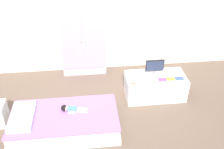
% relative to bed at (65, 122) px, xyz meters
% --- Properties ---
extents(ground_plane, '(10.00, 10.00, 0.02)m').
position_rel_bed_xyz_m(ground_plane, '(0.45, 0.12, -0.14)').
color(ground_plane, brown).
extents(back_wall, '(6.40, 0.05, 2.70)m').
position_rel_bed_xyz_m(back_wall, '(0.45, 1.70, 1.22)').
color(back_wall, silver).
rests_on(back_wall, ground_plane).
extents(bed, '(1.55, 0.83, 0.27)m').
position_rel_bed_xyz_m(bed, '(0.00, 0.00, 0.00)').
color(bed, white).
rests_on(bed, ground_plane).
extents(pillow, '(0.32, 0.59, 0.07)m').
position_rel_bed_xyz_m(pillow, '(-0.58, -0.00, 0.17)').
color(pillow, silver).
rests_on(pillow, bed).
extents(doll, '(0.39, 0.15, 0.10)m').
position_rel_bed_xyz_m(doll, '(0.08, 0.08, 0.17)').
color(doll, '#4C84C6').
rests_on(doll, bed).
extents(wardrobe, '(0.82, 0.27, 1.45)m').
position_rel_bed_xyz_m(wardrobe, '(0.33, 1.53, 0.60)').
color(wardrobe, silver).
rests_on(wardrobe, ground_plane).
extents(tv_stand, '(1.00, 0.51, 0.40)m').
position_rel_bed_xyz_m(tv_stand, '(1.50, 0.64, 0.07)').
color(tv_stand, white).
rests_on(tv_stand, ground_plane).
extents(tv_monitor, '(0.31, 0.10, 0.26)m').
position_rel_bed_xyz_m(tv_monitor, '(1.49, 0.73, 0.42)').
color(tv_monitor, '#99999E').
rests_on(tv_monitor, tv_stand).
extents(rocking_horse_toy, '(0.10, 0.04, 0.12)m').
position_rel_bed_xyz_m(rocking_horse_toy, '(1.09, 0.47, 0.32)').
color(rocking_horse_toy, '#8E6642').
rests_on(rocking_horse_toy, tv_stand).
extents(book_purple, '(0.13, 0.09, 0.01)m').
position_rel_bed_xyz_m(book_purple, '(1.58, 0.53, 0.27)').
color(book_purple, '#8E51B2').
rests_on(book_purple, tv_stand).
extents(book_yellow, '(0.14, 0.08, 0.02)m').
position_rel_bed_xyz_m(book_yellow, '(1.71, 0.53, 0.28)').
color(book_yellow, gold).
rests_on(book_yellow, tv_stand).
extents(book_blue, '(0.14, 0.09, 0.01)m').
position_rel_bed_xyz_m(book_blue, '(1.86, 0.53, 0.27)').
color(book_blue, blue).
rests_on(book_blue, tv_stand).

